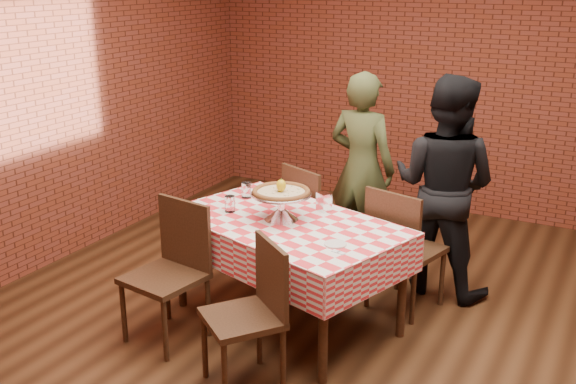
% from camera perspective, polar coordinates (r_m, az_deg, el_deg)
% --- Properties ---
extents(ground, '(6.00, 6.00, 0.00)m').
position_cam_1_polar(ground, '(4.69, 4.69, -12.64)').
color(ground, black).
rests_on(ground, ground).
extents(back_wall, '(5.50, 0.00, 5.50)m').
position_cam_1_polar(back_wall, '(6.97, 14.95, 9.72)').
color(back_wall, maroon).
rests_on(back_wall, ground).
extents(table, '(1.79, 1.38, 0.75)m').
position_cam_1_polar(table, '(4.82, -0.12, -6.69)').
color(table, '#432919').
rests_on(table, ground).
extents(tablecloth, '(1.83, 1.42, 0.27)m').
position_cam_1_polar(tablecloth, '(4.72, -0.12, -3.96)').
color(tablecloth, '#EA323B').
rests_on(tablecloth, table).
extents(pizza_stand, '(0.44, 0.44, 0.19)m').
position_cam_1_polar(pizza_stand, '(4.67, -0.57, -1.20)').
color(pizza_stand, silver).
rests_on(pizza_stand, tablecloth).
extents(pizza, '(0.41, 0.41, 0.03)m').
position_cam_1_polar(pizza, '(4.64, -0.58, -0.04)').
color(pizza, beige).
rests_on(pizza, pizza_stand).
extents(lemon, '(0.07, 0.07, 0.09)m').
position_cam_1_polar(lemon, '(4.62, -0.58, 0.54)').
color(lemon, yellow).
rests_on(lemon, pizza).
extents(water_glass_left, '(0.09, 0.09, 0.12)m').
position_cam_1_polar(water_glass_left, '(4.84, -4.88, -1.00)').
color(water_glass_left, white).
rests_on(water_glass_left, tablecloth).
extents(water_glass_right, '(0.09, 0.09, 0.12)m').
position_cam_1_polar(water_glass_right, '(5.14, -3.51, 0.17)').
color(water_glass_right, white).
rests_on(water_glass_right, tablecloth).
extents(side_plate, '(0.18, 0.18, 0.01)m').
position_cam_1_polar(side_plate, '(4.28, 3.98, -4.36)').
color(side_plate, white).
rests_on(side_plate, tablecloth).
extents(sweetener_packet_a, '(0.06, 0.05, 0.00)m').
position_cam_1_polar(sweetener_packet_a, '(4.18, 4.01, -4.97)').
color(sweetener_packet_a, white).
rests_on(sweetener_packet_a, tablecloth).
extents(sweetener_packet_b, '(0.06, 0.05, 0.00)m').
position_cam_1_polar(sweetener_packet_b, '(4.16, 4.48, -5.11)').
color(sweetener_packet_b, white).
rests_on(sweetener_packet_b, tablecloth).
extents(condiment_caddy, '(0.12, 0.11, 0.13)m').
position_cam_1_polar(condiment_caddy, '(4.85, 3.03, -0.84)').
color(condiment_caddy, silver).
rests_on(condiment_caddy, tablecloth).
extents(chair_near_left, '(0.52, 0.52, 0.94)m').
position_cam_1_polar(chair_near_left, '(4.61, -10.32, -6.87)').
color(chair_near_left, '#432919').
rests_on(chair_near_left, ground).
extents(chair_near_right, '(0.59, 0.59, 0.90)m').
position_cam_1_polar(chair_near_right, '(4.07, -3.85, -10.51)').
color(chair_near_right, '#432919').
rests_on(chair_near_right, ground).
extents(chair_far_left, '(0.59, 0.59, 0.93)m').
position_cam_1_polar(chair_far_left, '(5.54, 2.66, -2.31)').
color(chair_far_left, '#432919').
rests_on(chair_far_left, ground).
extents(chair_far_right, '(0.55, 0.55, 0.94)m').
position_cam_1_polar(chair_far_right, '(5.05, 9.88, -4.60)').
color(chair_far_right, '#432919').
rests_on(chair_far_right, ground).
extents(diner_olive, '(0.63, 0.45, 1.62)m').
position_cam_1_polar(diner_olive, '(5.74, 6.18, 2.00)').
color(diner_olive, '#3F4625').
rests_on(diner_olive, ground).
extents(diner_black, '(0.90, 0.74, 1.69)m').
position_cam_1_polar(diner_black, '(5.26, 12.92, 0.48)').
color(diner_black, black).
rests_on(diner_black, ground).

